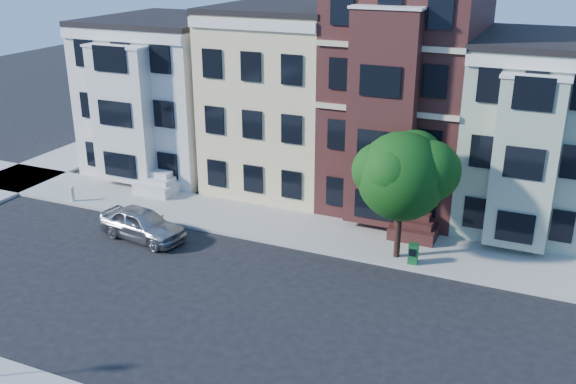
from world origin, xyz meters
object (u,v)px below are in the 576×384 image
at_px(street_tree, 401,182).
at_px(fire_hydrant, 73,195).
at_px(newspaper_box, 413,254).
at_px(parked_car, 142,224).

bearing_deg(street_tree, fire_hydrant, -178.04).
xyz_separation_m(street_tree, newspaper_box, (0.83, -0.37, -3.11)).
bearing_deg(parked_car, newspaper_box, -70.65).
relative_size(street_tree, parked_car, 1.57).
bearing_deg(parked_car, street_tree, -68.17).
bearing_deg(newspaper_box, parked_car, -174.41).
relative_size(newspaper_box, fire_hydrant, 1.37).
height_order(parked_car, newspaper_box, parked_car).
height_order(parked_car, fire_hydrant, parked_car).
height_order(newspaper_box, fire_hydrant, newspaper_box).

